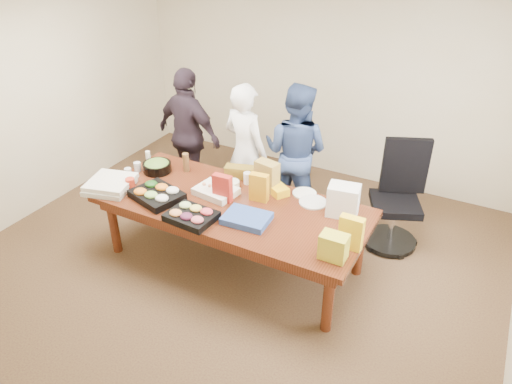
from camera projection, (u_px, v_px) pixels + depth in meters
The scene contains 35 objects.
floor at pixel (233, 262), 5.33m from camera, with size 5.50×5.00×0.02m, color #47301E.
wall_back at pixel (325, 79), 6.53m from camera, with size 5.50×0.04×2.70m, color beige.
wall_front at pixel (4, 319), 2.74m from camera, with size 5.50×0.04×2.70m, color beige.
wall_left at pixel (31, 103), 5.75m from camera, with size 0.04×5.00×2.70m, color beige.
conference_table at pixel (233, 233), 5.13m from camera, with size 2.80×1.20×0.75m, color #4C1C0F.
office_chair at pixel (396, 200), 5.30m from camera, with size 0.60×0.60×1.18m, color black.
person_center at pixel (245, 151), 5.78m from camera, with size 0.61×0.40×1.68m, color white.
person_right at pixel (295, 152), 5.76m from camera, with size 0.82×0.64×1.68m, color #344A80.
person_left at pixel (189, 135), 6.16m from camera, with size 1.00×0.42×1.71m, color #2B1F2A.
veggie_tray at pixel (157, 195), 5.00m from camera, with size 0.50×0.39×0.08m, color black.
fruit_tray at pixel (191, 216), 4.67m from camera, with size 0.45×0.35×0.07m, color black.
sheet_cake at pixel (216, 191), 5.08m from camera, with size 0.42×0.31×0.07m, color white.
salad_bowl at pixel (157, 167), 5.51m from camera, with size 0.32×0.32×0.10m, color black.
chip_bag_blue at pixel (247, 218), 4.64m from camera, with size 0.43×0.33×0.07m, color #2B4B99.
chip_bag_red at pixel (222, 188), 4.92m from camera, with size 0.20×0.08×0.29m, color #AA261D.
chip_bag_yellow at pixel (351, 233), 4.22m from camera, with size 0.21×0.08×0.32m, color yellow.
chip_bag_orange at pixel (259, 187), 4.92m from camera, with size 0.19×0.09×0.30m, color orange.
mayo_jar at pixel (247, 178), 5.26m from camera, with size 0.08×0.08×0.13m, color white.
mustard_bottle at pixel (258, 181), 5.16m from camera, with size 0.06×0.06×0.18m, color gold.
dressing_bottle at pixel (186, 162), 5.49m from camera, with size 0.07×0.07×0.22m, color brown.
ranch_bottle at pixel (148, 158), 5.64m from camera, with size 0.06×0.06×0.17m, color white.
banana_bunch at pixel (277, 189), 5.10m from camera, with size 0.27×0.16×0.09m, color yellow.
bread_loaf at pixel (240, 172), 5.38m from camera, with size 0.33×0.14×0.13m, color brown.
kraft_bag at pixel (267, 176), 5.11m from camera, with size 0.25×0.14×0.32m, color olive.
red_cup at pixel (130, 184), 5.15m from camera, with size 0.10×0.10×0.13m, color red.
clear_cup_a at pixel (128, 173), 5.39m from camera, with size 0.08×0.08×0.11m, color silver.
clear_cup_b at pixel (137, 167), 5.51m from camera, with size 0.08×0.08×0.11m, color silver.
pizza_box_lower at pixel (110, 187), 5.18m from camera, with size 0.44×0.44×0.05m, color silver.
pizza_box_upper at pixel (111, 182), 5.16m from camera, with size 0.44×0.44×0.05m, color white.
plate_a at pixel (313, 202), 4.94m from camera, with size 0.29×0.29×0.02m, color silver.
plate_b at pixel (304, 193), 5.10m from camera, with size 0.25×0.25×0.02m, color white.
dip_bowl_a at pixel (271, 187), 5.17m from camera, with size 0.13×0.13×0.05m, color beige.
dip_bowl_b at pixel (232, 184), 5.22m from camera, with size 0.16×0.16×0.06m, color white.
grocery_bag_white at pixel (343, 200), 4.68m from camera, with size 0.30×0.21×0.32m, color white.
grocery_bag_yellow at pixel (334, 247), 4.12m from camera, with size 0.23×0.16×0.23m, color gold.
Camera 1 is at (2.20, -3.58, 3.36)m, focal length 34.01 mm.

